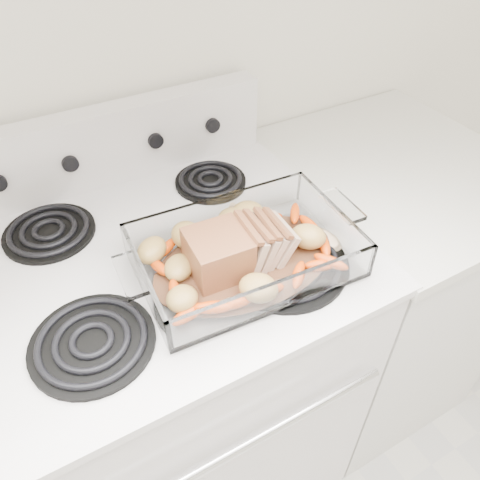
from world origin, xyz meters
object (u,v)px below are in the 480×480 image
baking_dish (245,257)px  counter_right (370,285)px  electric_range (181,371)px  pork_roast (232,251)px

baking_dish → counter_right: bearing=16.5°
electric_range → counter_right: bearing=-0.1°
counter_right → electric_range: bearing=179.9°
electric_range → pork_roast: bearing=-54.1°
counter_right → baking_dish: bearing=-166.8°
electric_range → pork_roast: size_ratio=5.61×
electric_range → baking_dish: 0.51m
counter_right → baking_dish: (-0.54, -0.13, 0.50)m
electric_range → baking_dish: (0.12, -0.13, 0.48)m
counter_right → pork_roast: size_ratio=4.68×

